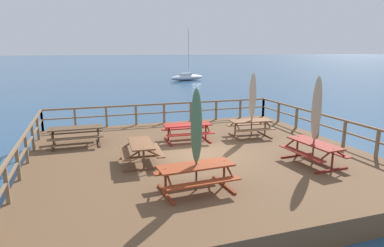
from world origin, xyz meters
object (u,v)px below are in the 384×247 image
picnic_table_mid_right (196,172)px  patio_umbrella_tall_mid_left (196,127)px  picnic_table_back_left (76,132)px  picnic_table_back_right (250,125)px  picnic_table_mid_left (141,148)px  patio_umbrella_short_front (253,96)px  picnic_table_mid_centre (187,128)px  patio_umbrella_tall_back_left (317,109)px  sailboat_distant (187,77)px  picnic_table_front_right (314,148)px

picnic_table_mid_right → patio_umbrella_tall_mid_left: bearing=48.8°
picnic_table_back_left → picnic_table_back_right: bearing=-7.4°
picnic_table_mid_left → patio_umbrella_tall_mid_left: size_ratio=0.62×
picnic_table_mid_left → patio_umbrella_short_front: patio_umbrella_short_front is taller
patio_umbrella_tall_mid_left → picnic_table_mid_left: bearing=112.0°
picnic_table_mid_centre → picnic_table_back_left: size_ratio=0.98×
picnic_table_mid_left → patio_umbrella_tall_back_left: size_ratio=0.59×
picnic_table_mid_centre → sailboat_distant: (11.03, 35.58, -0.73)m
picnic_table_back_right → picnic_table_mid_left: same height
picnic_table_mid_right → picnic_table_mid_centre: bearing=75.2°
picnic_table_mid_right → picnic_table_mid_left: (-1.09, 2.77, -0.01)m
picnic_table_mid_right → patio_umbrella_short_front: size_ratio=0.76×
picnic_table_mid_centre → sailboat_distant: 37.26m
picnic_table_mid_right → patio_umbrella_short_front: bearing=48.3°
picnic_table_front_right → sailboat_distant: (7.68, 39.77, -0.73)m
picnic_table_mid_right → picnic_table_back_right: 6.58m
patio_umbrella_tall_mid_left → patio_umbrella_short_front: bearing=48.3°
picnic_table_mid_right → picnic_table_back_left: same height
picnic_table_mid_right → picnic_table_mid_centre: same height
picnic_table_mid_right → patio_umbrella_tall_mid_left: size_ratio=0.76×
picnic_table_mid_left → patio_umbrella_tall_mid_left: bearing=-68.0°
picnic_table_front_right → picnic_table_back_right: same height
picnic_table_back_right → picnic_table_mid_centre: same height
picnic_table_mid_centre → picnic_table_back_left: same height
patio_umbrella_tall_mid_left → sailboat_distant: size_ratio=0.38×
picnic_table_mid_left → patio_umbrella_tall_mid_left: 3.23m
picnic_table_mid_left → picnic_table_back_left: bearing=124.8°
picnic_table_mid_centre → sailboat_distant: sailboat_distant is taller
picnic_table_mid_centre → patio_umbrella_tall_mid_left: bearing=-104.6°
picnic_table_front_right → picnic_table_back_right: size_ratio=1.12×
picnic_table_back_right → patio_umbrella_short_front: patio_umbrella_short_front is taller
picnic_table_back_right → picnic_table_mid_centre: (-3.01, 0.15, 0.01)m
picnic_table_mid_right → patio_umbrella_tall_mid_left: patio_umbrella_tall_mid_left is taller
picnic_table_front_right → patio_umbrella_tall_back_left: 1.40m
picnic_table_front_right → patio_umbrella_short_front: size_ratio=0.74×
sailboat_distant → patio_umbrella_short_front: bearing=-102.6°
patio_umbrella_tall_back_left → patio_umbrella_short_front: (-0.22, 4.09, -0.09)m
sailboat_distant → picnic_table_mid_left: bearing=-109.6°
picnic_table_back_left → patio_umbrella_short_front: patio_umbrella_short_front is taller
picnic_table_mid_left → sailboat_distant: (13.46, 37.90, -0.72)m
picnic_table_mid_right → patio_umbrella_short_front: patio_umbrella_short_front is taller
picnic_table_back_right → patio_umbrella_short_front: (0.07, 0.01, 1.31)m
picnic_table_front_right → patio_umbrella_tall_mid_left: (-4.66, -0.87, 1.30)m
picnic_table_back_left → patio_umbrella_tall_back_left: patio_umbrella_tall_back_left is taller
patio_umbrella_tall_mid_left → picnic_table_back_right: bearing=48.7°
patio_umbrella_short_front → picnic_table_mid_right: bearing=-131.7°
picnic_table_mid_right → picnic_table_back_left: bearing=119.0°
picnic_table_mid_left → picnic_table_mid_centre: (2.43, 2.32, 0.01)m
patio_umbrella_tall_back_left → picnic_table_mid_left: bearing=161.6°
picnic_table_front_right → sailboat_distant: bearing=79.1°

